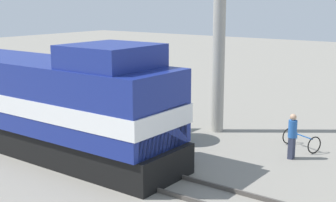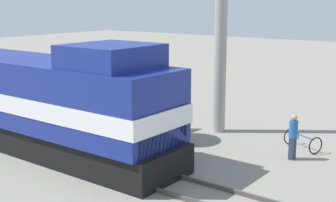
# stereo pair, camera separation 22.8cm
# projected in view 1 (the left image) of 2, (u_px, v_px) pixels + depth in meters

# --- Properties ---
(ground_plane) EXTENTS (120.00, 120.00, 0.00)m
(ground_plane) POSITION_uv_depth(u_px,v_px,m) (134.00, 175.00, 16.89)
(ground_plane) COLOR gray
(rail_near) EXTENTS (0.08, 28.29, 0.15)m
(rail_near) POSITION_uv_depth(u_px,v_px,m) (120.00, 179.00, 16.31)
(rail_near) COLOR #4C4742
(rail_near) RESTS_ON ground_plane
(rail_far) EXTENTS (0.08, 28.29, 0.15)m
(rail_far) POSITION_uv_depth(u_px,v_px,m) (146.00, 167.00, 17.43)
(rail_far) COLOR #4C4742
(rail_far) RESTS_ON ground_plane
(locomotive) EXTENTS (3.23, 13.12, 4.65)m
(locomotive) POSITION_uv_depth(u_px,v_px,m) (48.00, 103.00, 19.10)
(locomotive) COLOR black
(locomotive) RESTS_ON ground_plane
(utility_pole) EXTENTS (1.80, 0.58, 10.50)m
(utility_pole) POSITION_uv_depth(u_px,v_px,m) (219.00, 20.00, 21.46)
(utility_pole) COLOR #9E998E
(utility_pole) RESTS_ON ground_plane
(vendor_umbrella) EXTENTS (2.22, 2.22, 2.42)m
(vendor_umbrella) POSITION_uv_depth(u_px,v_px,m) (162.00, 93.00, 20.67)
(vendor_umbrella) COLOR #4C4C4C
(vendor_umbrella) RESTS_ON ground_plane
(billboard_sign) EXTENTS (1.64, 0.12, 3.74)m
(billboard_sign) POSITION_uv_depth(u_px,v_px,m) (130.00, 75.00, 21.79)
(billboard_sign) COLOR #595959
(billboard_sign) RESTS_ON ground_plane
(shrub_cluster) EXTENTS (1.04, 1.04, 1.04)m
(shrub_cluster) POSITION_uv_depth(u_px,v_px,m) (157.00, 123.00, 21.95)
(shrub_cluster) COLOR #388C38
(shrub_cluster) RESTS_ON ground_plane
(person_bystander) EXTENTS (0.34, 0.34, 1.83)m
(person_bystander) POSITION_uv_depth(u_px,v_px,m) (292.00, 134.00, 18.42)
(person_bystander) COLOR #2D3347
(person_bystander) RESTS_ON ground_plane
(bicycle) EXTENTS (1.33, 1.72, 0.72)m
(bicycle) POSITION_uv_depth(u_px,v_px,m) (301.00, 140.00, 19.82)
(bicycle) COLOR black
(bicycle) RESTS_ON ground_plane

